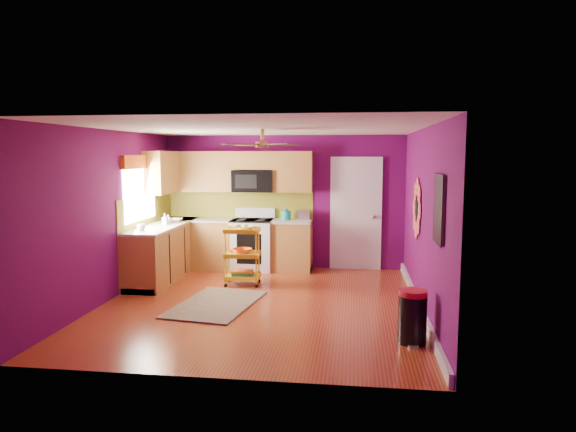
# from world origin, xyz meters

# --- Properties ---
(ground) EXTENTS (5.00, 5.00, 0.00)m
(ground) POSITION_xyz_m (0.00, 0.00, 0.00)
(ground) COLOR maroon
(ground) RESTS_ON ground
(room_envelope) EXTENTS (4.54, 5.04, 2.52)m
(room_envelope) POSITION_xyz_m (0.03, 0.00, 1.63)
(room_envelope) COLOR #5C0A52
(room_envelope) RESTS_ON ground
(lower_cabinets) EXTENTS (2.81, 2.31, 0.94)m
(lower_cabinets) POSITION_xyz_m (-1.35, 1.82, 0.43)
(lower_cabinets) COLOR #926027
(lower_cabinets) RESTS_ON ground
(electric_range) EXTENTS (0.76, 0.66, 1.13)m
(electric_range) POSITION_xyz_m (-0.55, 2.17, 0.48)
(electric_range) COLOR white
(electric_range) RESTS_ON ground
(upper_cabinetry) EXTENTS (2.80, 2.30, 1.26)m
(upper_cabinetry) POSITION_xyz_m (-1.24, 2.17, 1.80)
(upper_cabinetry) COLOR #926027
(upper_cabinetry) RESTS_ON ground
(left_window) EXTENTS (0.08, 1.35, 1.08)m
(left_window) POSITION_xyz_m (-2.22, 1.05, 1.74)
(left_window) COLOR white
(left_window) RESTS_ON ground
(panel_door) EXTENTS (0.95, 0.11, 2.15)m
(panel_door) POSITION_xyz_m (1.35, 2.47, 1.02)
(panel_door) COLOR white
(panel_door) RESTS_ON ground
(right_wall_art) EXTENTS (0.04, 2.74, 1.04)m
(right_wall_art) POSITION_xyz_m (2.23, -0.34, 1.44)
(right_wall_art) COLOR black
(right_wall_art) RESTS_ON ground
(ceiling_fan) EXTENTS (1.01, 1.01, 0.26)m
(ceiling_fan) POSITION_xyz_m (0.00, 0.20, 2.29)
(ceiling_fan) COLOR #BF8C3F
(ceiling_fan) RESTS_ON ground
(shag_rug) EXTENTS (1.23, 1.76, 0.02)m
(shag_rug) POSITION_xyz_m (-0.62, -0.13, 0.01)
(shag_rug) COLOR black
(shag_rug) RESTS_ON ground
(rolling_cart) EXTENTS (0.59, 0.45, 1.02)m
(rolling_cart) POSITION_xyz_m (-0.49, 1.03, 0.53)
(rolling_cart) COLOR yellow
(rolling_cart) RESTS_ON ground
(trash_can) EXTENTS (0.41, 0.41, 0.62)m
(trash_can) POSITION_xyz_m (1.99, -1.30, 0.31)
(trash_can) COLOR black
(trash_can) RESTS_ON ground
(teal_kettle) EXTENTS (0.18, 0.18, 0.21)m
(teal_kettle) POSITION_xyz_m (0.07, 2.27, 1.02)
(teal_kettle) COLOR teal
(teal_kettle) RESTS_ON lower_cabinets
(toaster) EXTENTS (0.22, 0.15, 0.18)m
(toaster) POSITION_xyz_m (0.40, 2.29, 1.03)
(toaster) COLOR beige
(toaster) RESTS_ON lower_cabinets
(soap_bottle_a) EXTENTS (0.09, 0.09, 0.20)m
(soap_bottle_a) POSITION_xyz_m (-1.90, 1.30, 1.04)
(soap_bottle_a) COLOR #EA3F72
(soap_bottle_a) RESTS_ON lower_cabinets
(soap_bottle_b) EXTENTS (0.12, 0.12, 0.16)m
(soap_bottle_b) POSITION_xyz_m (-1.91, 1.49, 1.02)
(soap_bottle_b) COLOR white
(soap_bottle_b) RESTS_ON lower_cabinets
(counter_dish) EXTENTS (0.25, 0.25, 0.06)m
(counter_dish) POSITION_xyz_m (-1.86, 1.69, 0.97)
(counter_dish) COLOR white
(counter_dish) RESTS_ON lower_cabinets
(counter_cup) EXTENTS (0.13, 0.13, 0.10)m
(counter_cup) POSITION_xyz_m (-2.03, 0.61, 0.99)
(counter_cup) COLOR white
(counter_cup) RESTS_ON lower_cabinets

